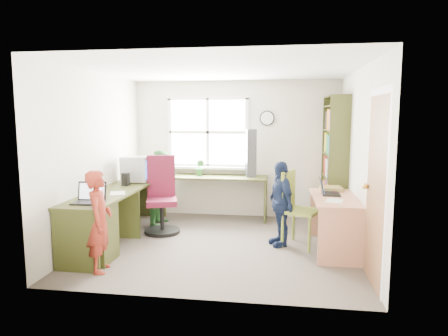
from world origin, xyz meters
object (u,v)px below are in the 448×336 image
person_red (99,221)px  person_navy (280,203)px  wooden_chair (296,205)px  person_green (162,188)px  crt_monitor (137,169)px  l_desk (123,214)px  potted_plant (200,168)px  laptop_left (90,198)px  bookshelf (334,165)px  cd_tower (251,153)px  right_desk (335,212)px  laptop_right (327,191)px  swivel_chair (162,199)px

person_red → person_navy: size_ratio=1.00×
wooden_chair → person_green: (-2.15, 0.79, 0.05)m
crt_monitor → person_red: size_ratio=0.36×
crt_monitor → person_green: person_green is taller
person_red → person_navy: bearing=-71.0°
l_desk → potted_plant: bearing=67.7°
laptop_left → potted_plant: (0.88, 2.33, 0.08)m
l_desk → wooden_chair: bearing=10.4°
l_desk → laptop_left: 0.72m
bookshelf → person_green: 2.81m
laptop_left → person_red: (0.23, -0.24, -0.22)m
wooden_chair → person_navy: person_navy is taller
bookshelf → cd_tower: 1.39m
laptop_left → l_desk: bearing=70.5°
l_desk → person_red: bearing=-85.8°
person_green → right_desk: bearing=-108.1°
bookshelf → person_navy: size_ratio=1.79×
laptop_right → laptop_left: bearing=110.2°
l_desk → wooden_chair: size_ratio=2.85×
laptop_right → potted_plant: potted_plant is taller
person_navy → person_green: bearing=-135.2°
potted_plant → laptop_right: bearing=-32.2°
wooden_chair → cd_tower: bearing=143.8°
laptop_right → person_navy: (-0.63, -0.05, -0.19)m
swivel_chair → bookshelf: bearing=-3.4°
person_green → laptop_left: bearing=170.5°
cd_tower → person_navy: 1.53m
cd_tower → person_red: 3.05m
bookshelf → crt_monitor: 3.15m
crt_monitor → laptop_right: size_ratio=1.31×
l_desk → crt_monitor: size_ratio=6.94×
right_desk → person_navy: 0.73m
cd_tower → person_navy: bearing=-86.7°
bookshelf → swivel_chair: 2.79m
bookshelf → wooden_chair: bearing=-121.0°
right_desk → cd_tower: cd_tower is taller
potted_plant → person_navy: 1.96m
bookshelf → laptop_left: (-3.12, -2.08, -0.20)m
crt_monitor → person_red: person_red is taller
person_navy → laptop_right: bearing=72.2°
laptop_right → person_red: bearing=116.1°
swivel_chair → person_navy: 1.86m
laptop_right → cd_tower: bearing=42.1°
crt_monitor → laptop_left: size_ratio=1.15×
person_navy → laptop_left: bearing=-88.6°
wooden_chair → potted_plant: bearing=165.7°
crt_monitor → person_red: bearing=-81.6°
right_desk → cd_tower: 2.00m
bookshelf → laptop_left: bearing=-146.4°
wooden_chair → cd_tower: cd_tower is taller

